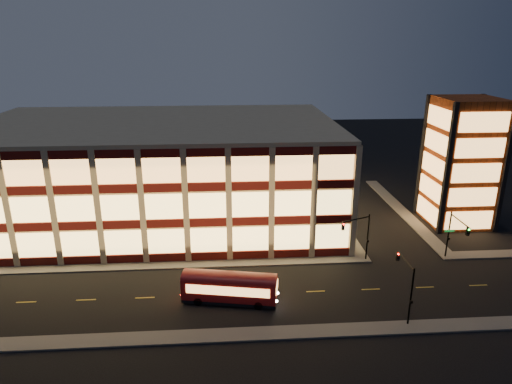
{
  "coord_description": "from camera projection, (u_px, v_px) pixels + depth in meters",
  "views": [
    {
      "loc": [
        6.67,
        -48.1,
        25.68
      ],
      "look_at": [
        10.59,
        8.0,
        6.61
      ],
      "focal_mm": 32.0,
      "sensor_mm": 36.0,
      "label": 1
    }
  ],
  "objects": [
    {
      "name": "trolley_bus",
      "position": [
        230.0,
        286.0,
        46.23
      ],
      "size": [
        9.87,
        4.18,
        3.25
      ],
      "rotation": [
        0.0,
        0.0,
        -0.19
      ],
      "color": "maroon",
      "rests_on": "ground"
    },
    {
      "name": "sidewalk_tower_south",
      "position": [
        495.0,
        254.0,
        56.81
      ],
      "size": [
        14.0,
        2.0,
        0.15
      ],
      "primitive_type": "cube",
      "color": "#514F4C",
      "rests_on": "ground"
    },
    {
      "name": "sidewalk_tower_west",
      "position": [
        401.0,
        210.0,
        71.53
      ],
      "size": [
        2.0,
        30.0,
        0.15
      ],
      "primitive_type": "cube",
      "color": "#514F4C",
      "rests_on": "ground"
    },
    {
      "name": "traffic_signal_far",
      "position": [
        359.0,
        231.0,
        53.62
      ],
      "size": [
        3.79,
        1.87,
        6.0
      ],
      "color": "black",
      "rests_on": "ground"
    },
    {
      "name": "sidewalk_office_south",
      "position": [
        146.0,
        266.0,
        53.97
      ],
      "size": [
        54.0,
        2.0,
        0.15
      ],
      "primitive_type": "cube",
      "color": "#514F4C",
      "rests_on": "ground"
    },
    {
      "name": "sidewalk_near",
      "position": [
        155.0,
        338.0,
        40.94
      ],
      "size": [
        100.0,
        2.0,
        0.15
      ],
      "primitive_type": "cube",
      "color": "#514F4C",
      "rests_on": "ground"
    },
    {
      "name": "traffic_signal_right",
      "position": [
        455.0,
        231.0,
        53.56
      ],
      "size": [
        1.2,
        4.37,
        6.0
      ],
      "color": "black",
      "rests_on": "ground"
    },
    {
      "name": "sidewalk_office_east",
      "position": [
        332.0,
        211.0,
        70.8
      ],
      "size": [
        2.0,
        30.0,
        0.15
      ],
      "primitive_type": "cube",
      "color": "#514F4C",
      "rests_on": "ground"
    },
    {
      "name": "office_building",
      "position": [
        160.0,
        170.0,
        66.71
      ],
      "size": [
        50.45,
        30.45,
        14.5
      ],
      "color": "tan",
      "rests_on": "ground"
    },
    {
      "name": "stair_tower",
      "position": [
        461.0,
        162.0,
        64.29
      ],
      "size": [
        8.6,
        8.6,
        18.0
      ],
      "color": "#8C3814",
      "rests_on": "ground"
    },
    {
      "name": "traffic_signal_near",
      "position": [
        406.0,
        278.0,
        43.06
      ],
      "size": [
        0.32,
        4.45,
        6.0
      ],
      "color": "black",
      "rests_on": "ground"
    },
    {
      "name": "ground",
      "position": [
        170.0,
        269.0,
        53.25
      ],
      "size": [
        200.0,
        200.0,
        0.0
      ],
      "primitive_type": "plane",
      "color": "black",
      "rests_on": "ground"
    }
  ]
}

